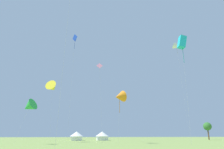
{
  "coord_description": "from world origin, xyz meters",
  "views": [
    {
      "loc": [
        -7.94,
        -5.65,
        1.66
      ],
      "look_at": [
        0.0,
        32.0,
        13.3
      ],
      "focal_mm": 32.3,
      "sensor_mm": 36.0,
      "label": 1
    }
  ],
  "objects_px": {
    "festival_tent_left": "(77,135)",
    "kite_orange_delta": "(119,97)",
    "tree_distant_right": "(207,127)",
    "kite_yellow_delta": "(52,87)",
    "kite_white_delta": "(177,46)",
    "kite_pink_diamond": "(100,68)",
    "festival_tent_right": "(102,135)",
    "kite_blue_diamond": "(75,40)",
    "kite_green_delta": "(29,106)",
    "kite_cyan_box": "(182,42)"
  },
  "relations": [
    {
      "from": "festival_tent_left",
      "to": "kite_orange_delta",
      "type": "bearing_deg",
      "value": -73.99
    },
    {
      "from": "festival_tent_left",
      "to": "tree_distant_right",
      "type": "bearing_deg",
      "value": -0.59
    },
    {
      "from": "kite_yellow_delta",
      "to": "tree_distant_right",
      "type": "height_order",
      "value": "kite_yellow_delta"
    },
    {
      "from": "kite_white_delta",
      "to": "tree_distant_right",
      "type": "bearing_deg",
      "value": 41.15
    },
    {
      "from": "kite_pink_diamond",
      "to": "festival_tent_left",
      "type": "xyz_separation_m",
      "value": [
        -4.48,
        19.53,
        -17.57
      ]
    },
    {
      "from": "festival_tent_right",
      "to": "kite_blue_diamond",
      "type": "bearing_deg",
      "value": -133.43
    },
    {
      "from": "kite_blue_diamond",
      "to": "kite_pink_diamond",
      "type": "bearing_deg",
      "value": -48.24
    },
    {
      "from": "kite_green_delta",
      "to": "kite_yellow_delta",
      "type": "distance_m",
      "value": 14.67
    },
    {
      "from": "kite_yellow_delta",
      "to": "kite_cyan_box",
      "type": "xyz_separation_m",
      "value": [
        26.72,
        -21.86,
        5.82
      ]
    },
    {
      "from": "kite_yellow_delta",
      "to": "festival_tent_left",
      "type": "height_order",
      "value": "kite_yellow_delta"
    },
    {
      "from": "kite_yellow_delta",
      "to": "kite_cyan_box",
      "type": "distance_m",
      "value": 35.01
    },
    {
      "from": "kite_orange_delta",
      "to": "kite_cyan_box",
      "type": "bearing_deg",
      "value": -39.63
    },
    {
      "from": "kite_green_delta",
      "to": "kite_cyan_box",
      "type": "relative_size",
      "value": 0.41
    },
    {
      "from": "kite_orange_delta",
      "to": "kite_white_delta",
      "type": "bearing_deg",
      "value": 23.97
    },
    {
      "from": "kite_white_delta",
      "to": "kite_blue_diamond",
      "type": "bearing_deg",
      "value": 168.32
    },
    {
      "from": "kite_blue_diamond",
      "to": "kite_orange_delta",
      "type": "distance_m",
      "value": 28.15
    },
    {
      "from": "kite_pink_diamond",
      "to": "festival_tent_left",
      "type": "distance_m",
      "value": 26.65
    },
    {
      "from": "festival_tent_left",
      "to": "festival_tent_right",
      "type": "xyz_separation_m",
      "value": [
        8.59,
        0.0,
        0.02
      ]
    },
    {
      "from": "festival_tent_left",
      "to": "tree_distant_right",
      "type": "distance_m",
      "value": 49.36
    },
    {
      "from": "kite_cyan_box",
      "to": "kite_blue_diamond",
      "type": "bearing_deg",
      "value": 130.63
    },
    {
      "from": "kite_pink_diamond",
      "to": "tree_distant_right",
      "type": "distance_m",
      "value": 50.69
    },
    {
      "from": "kite_green_delta",
      "to": "kite_pink_diamond",
      "type": "xyz_separation_m",
      "value": [
        15.37,
        7.89,
        11.94
      ]
    },
    {
      "from": "kite_pink_diamond",
      "to": "kite_yellow_delta",
      "type": "bearing_deg",
      "value": 159.22
    },
    {
      "from": "festival_tent_right",
      "to": "kite_yellow_delta",
      "type": "bearing_deg",
      "value": -137.62
    },
    {
      "from": "kite_white_delta",
      "to": "festival_tent_right",
      "type": "distance_m",
      "value": 38.29
    },
    {
      "from": "kite_blue_diamond",
      "to": "kite_cyan_box",
      "type": "xyz_separation_m",
      "value": [
        21.48,
        -25.04,
        -10.71
      ]
    },
    {
      "from": "kite_green_delta",
      "to": "festival_tent_left",
      "type": "relative_size",
      "value": 1.99
    },
    {
      "from": "festival_tent_left",
      "to": "festival_tent_right",
      "type": "distance_m",
      "value": 8.59
    },
    {
      "from": "kite_orange_delta",
      "to": "tree_distant_right",
      "type": "height_order",
      "value": "kite_orange_delta"
    },
    {
      "from": "kite_orange_delta",
      "to": "kite_yellow_delta",
      "type": "height_order",
      "value": "kite_yellow_delta"
    },
    {
      "from": "kite_green_delta",
      "to": "kite_white_delta",
      "type": "distance_m",
      "value": 46.07
    },
    {
      "from": "kite_yellow_delta",
      "to": "kite_white_delta",
      "type": "bearing_deg",
      "value": -5.17
    },
    {
      "from": "kite_pink_diamond",
      "to": "festival_tent_right",
      "type": "height_order",
      "value": "kite_pink_diamond"
    },
    {
      "from": "festival_tent_right",
      "to": "kite_pink_diamond",
      "type": "bearing_deg",
      "value": -101.86
    },
    {
      "from": "kite_pink_diamond",
      "to": "kite_white_delta",
      "type": "relative_size",
      "value": 0.69
    },
    {
      "from": "kite_orange_delta",
      "to": "kite_cyan_box",
      "type": "height_order",
      "value": "kite_cyan_box"
    },
    {
      "from": "kite_blue_diamond",
      "to": "tree_distant_right",
      "type": "height_order",
      "value": "kite_blue_diamond"
    },
    {
      "from": "kite_cyan_box",
      "to": "festival_tent_right",
      "type": "bearing_deg",
      "value": 105.8
    },
    {
      "from": "kite_orange_delta",
      "to": "kite_white_delta",
      "type": "relative_size",
      "value": 0.38
    },
    {
      "from": "kite_green_delta",
      "to": "tree_distant_right",
      "type": "relative_size",
      "value": 1.36
    },
    {
      "from": "kite_green_delta",
      "to": "tree_distant_right",
      "type": "height_order",
      "value": "kite_green_delta"
    },
    {
      "from": "kite_blue_diamond",
      "to": "kite_white_delta",
      "type": "distance_m",
      "value": 32.22
    },
    {
      "from": "kite_cyan_box",
      "to": "festival_tent_left",
      "type": "xyz_separation_m",
      "value": [
        -18.99,
        36.75,
        -18.39
      ]
    },
    {
      "from": "kite_pink_diamond",
      "to": "festival_tent_right",
      "type": "xyz_separation_m",
      "value": [
        4.1,
        19.53,
        -17.55
      ]
    },
    {
      "from": "festival_tent_right",
      "to": "tree_distant_right",
      "type": "height_order",
      "value": "tree_distant_right"
    },
    {
      "from": "kite_blue_diamond",
      "to": "kite_cyan_box",
      "type": "bearing_deg",
      "value": -49.37
    },
    {
      "from": "kite_blue_diamond",
      "to": "festival_tent_right",
      "type": "xyz_separation_m",
      "value": [
        11.09,
        11.71,
        -29.08
      ]
    },
    {
      "from": "kite_blue_diamond",
      "to": "festival_tent_right",
      "type": "bearing_deg",
      "value": 46.57
    },
    {
      "from": "kite_pink_diamond",
      "to": "tree_distant_right",
      "type": "height_order",
      "value": "kite_pink_diamond"
    },
    {
      "from": "kite_blue_diamond",
      "to": "kite_orange_delta",
      "type": "xyz_separation_m",
      "value": [
        10.41,
        -15.87,
        -20.79
      ]
    }
  ]
}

